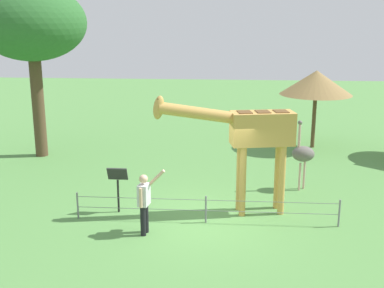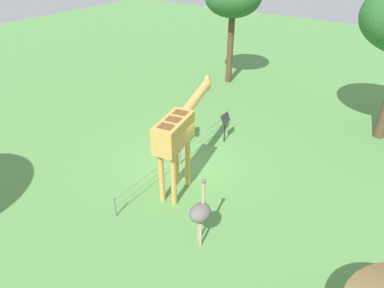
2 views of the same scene
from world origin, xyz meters
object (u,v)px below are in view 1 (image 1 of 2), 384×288
(visitor, at_px, (144,200))
(tree_east, at_px, (32,24))
(giraffe, at_px, (250,134))
(shade_hut_far, at_px, (316,83))
(info_sign, at_px, (118,180))
(ostrich, at_px, (303,154))

(visitor, relative_size, tree_east, 0.26)
(giraffe, xyz_separation_m, shade_hut_far, (-2.92, -7.32, 0.44))
(visitor, height_order, shade_hut_far, shade_hut_far)
(shade_hut_far, relative_size, tree_east, 0.49)
(visitor, bearing_deg, tree_east, -52.24)
(visitor, relative_size, info_sign, 1.29)
(ostrich, bearing_deg, shade_hut_far, -102.47)
(visitor, bearing_deg, info_sign, -54.02)
(tree_east, distance_m, info_sign, 8.10)
(visitor, relative_size, shade_hut_far, 0.53)
(tree_east, xyz_separation_m, info_sign, (-4.31, 5.49, -4.11))
(ostrich, distance_m, info_sign, 5.87)
(ostrich, bearing_deg, visitor, 39.59)
(giraffe, xyz_separation_m, ostrich, (-1.75, -2.02, -1.11))
(visitor, height_order, info_sign, visitor)
(ostrich, height_order, shade_hut_far, shade_hut_far)
(tree_east, bearing_deg, giraffe, 146.81)
(visitor, bearing_deg, giraffe, -148.51)
(giraffe, distance_m, info_sign, 3.90)
(giraffe, distance_m, ostrich, 2.89)
(giraffe, relative_size, shade_hut_far, 1.20)
(giraffe, bearing_deg, ostrich, -130.91)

